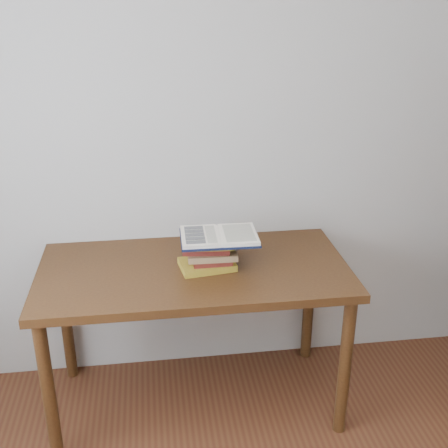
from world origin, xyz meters
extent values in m
cube|color=#A7A39E|center=(0.00, 1.75, 1.30)|extent=(3.50, 0.04, 2.60)
cube|color=#432810|center=(-0.11, 1.38, 0.77)|extent=(1.47, 0.74, 0.04)
cylinder|color=#432810|center=(-0.79, 1.07, 0.37)|extent=(0.06, 0.06, 0.75)
cylinder|color=#432810|center=(0.56, 1.07, 0.37)|extent=(0.06, 0.06, 0.75)
cylinder|color=#432810|center=(-0.79, 1.69, 0.37)|extent=(0.06, 0.06, 0.75)
cylinder|color=#432810|center=(0.56, 1.69, 0.37)|extent=(0.06, 0.06, 0.75)
cube|color=olive|center=(-0.05, 1.37, 0.80)|extent=(0.27, 0.20, 0.03)
cube|color=maroon|center=(-0.03, 1.37, 0.83)|extent=(0.18, 0.14, 0.03)
cube|color=#93724C|center=(-0.03, 1.37, 0.86)|extent=(0.23, 0.17, 0.03)
cube|color=maroon|center=(-0.05, 1.38, 0.89)|extent=(0.23, 0.16, 0.03)
cube|color=olive|center=(-0.04, 1.38, 0.92)|extent=(0.25, 0.18, 0.03)
cube|color=black|center=(0.01, 1.37, 0.94)|extent=(0.36, 0.26, 0.01)
cube|color=beige|center=(-0.08, 1.37, 0.95)|extent=(0.18, 0.24, 0.02)
cube|color=beige|center=(0.10, 1.37, 0.95)|extent=(0.18, 0.24, 0.02)
cylinder|color=beige|center=(0.01, 1.37, 0.95)|extent=(0.02, 0.24, 0.01)
cube|color=black|center=(-0.10, 1.45, 0.96)|extent=(0.09, 0.04, 0.00)
cube|color=black|center=(-0.10, 1.41, 0.96)|extent=(0.09, 0.04, 0.00)
cube|color=black|center=(-0.11, 1.37, 0.96)|extent=(0.09, 0.04, 0.00)
cube|color=black|center=(-0.11, 1.33, 0.96)|extent=(0.09, 0.04, 0.00)
cube|color=black|center=(-0.11, 1.29, 0.96)|extent=(0.09, 0.04, 0.00)
cube|color=beige|center=(-0.03, 1.37, 0.96)|extent=(0.05, 0.20, 0.00)
cube|color=beige|center=(0.10, 1.37, 0.96)|extent=(0.14, 0.20, 0.00)
camera|label=1|loc=(-0.29, -0.99, 2.02)|focal=45.00mm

